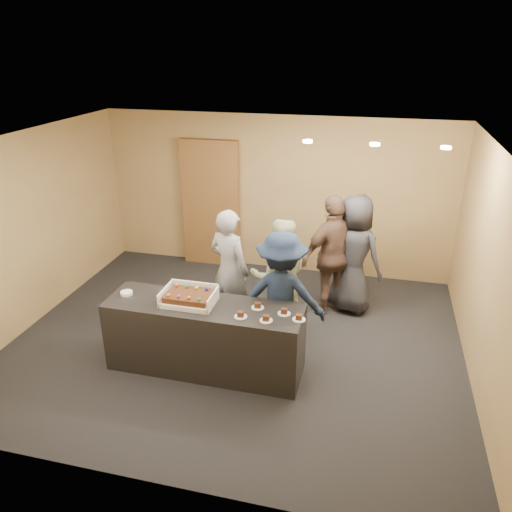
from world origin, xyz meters
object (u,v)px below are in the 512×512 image
cake_box (190,299)px  person_navy_man (281,297)px  person_sage_man (279,277)px  person_dark_suit (353,254)px  serving_counter (205,337)px  storage_cabinet (211,204)px  sheet_cake (189,296)px  plate_stack (127,293)px  person_brown_extra (333,256)px  person_server_grey (229,270)px

cake_box → person_navy_man: (1.03, 0.49, -0.09)m
cake_box → person_sage_man: person_sage_man is taller
person_dark_suit → serving_counter: bearing=77.6°
storage_cabinet → person_dark_suit: size_ratio=1.25×
sheet_cake → person_sage_man: 1.42m
serving_counter → person_navy_man: person_navy_man is taller
cake_box → sheet_cake: (-0.00, -0.02, 0.05)m
serving_counter → sheet_cake: 0.58m
plate_stack → person_navy_man: (1.86, 0.48, -0.06)m
storage_cabinet → sheet_cake: 3.19m
cake_box → person_navy_man: size_ratio=0.37×
sheet_cake → person_brown_extra: 2.40m
storage_cabinet → person_dark_suit: 2.83m
serving_counter → person_server_grey: bearing=90.4°
person_navy_man → person_server_grey: bearing=-38.0°
cake_box → person_sage_man: 1.40m
serving_counter → cake_box: (-0.18, 0.02, 0.49)m
storage_cabinet → cake_box: 3.17m
person_server_grey → plate_stack: bearing=67.0°
cake_box → person_brown_extra: size_ratio=0.35×
storage_cabinet → plate_stack: (-0.07, -3.07, -0.21)m
storage_cabinet → plate_stack: bearing=-91.4°
storage_cabinet → person_dark_suit: bearing=-23.5°
storage_cabinet → sheet_cake: size_ratio=4.23×
person_brown_extra → person_dark_suit: person_brown_extra is taller
person_server_grey → sheet_cake: bearing=101.5°
person_navy_man → person_dark_suit: bearing=-123.0°
serving_counter → person_sage_man: 1.36m
cake_box → person_sage_man: (0.89, 1.07, -0.11)m
cake_box → person_server_grey: bearing=80.0°
sheet_cake → person_server_grey: 1.09m
serving_counter → person_sage_man: (0.70, 1.10, 0.39)m
plate_stack → person_brown_extra: bearing=37.4°
serving_counter → plate_stack: (-1.02, 0.02, 0.47)m
storage_cabinet → person_brown_extra: (2.30, -1.25, -0.22)m
sheet_cake → cake_box: bearing=89.1°
serving_counter → person_dark_suit: 2.60m
serving_counter → plate_stack: bearing=179.1°
storage_cabinet → sheet_cake: storage_cabinet is taller
cake_box → serving_counter: bearing=-7.2°
storage_cabinet → person_brown_extra: size_ratio=1.25×
serving_counter → person_brown_extra: bearing=54.1°
sheet_cake → storage_cabinet: bearing=103.8°
person_navy_man → serving_counter: bearing=26.6°
serving_counter → sheet_cake: sheet_cake is taller
cake_box → plate_stack: size_ratio=4.23×
storage_cabinet → person_server_grey: size_ratio=1.29×
storage_cabinet → plate_stack: size_ratio=15.22×
person_server_grey → person_sage_man: bearing=-156.5°
person_server_grey → person_navy_man: (0.85, -0.56, -0.02)m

